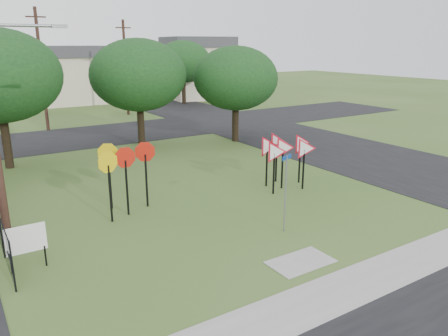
% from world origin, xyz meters
% --- Properties ---
extents(ground, '(140.00, 140.00, 0.00)m').
position_xyz_m(ground, '(0.00, 0.00, 0.00)').
color(ground, '#36541F').
extents(sidewalk, '(30.00, 1.60, 0.02)m').
position_xyz_m(sidewalk, '(0.00, -4.20, 0.01)').
color(sidewalk, gray).
rests_on(sidewalk, ground).
extents(planting_strip, '(30.00, 0.80, 0.02)m').
position_xyz_m(planting_strip, '(0.00, -5.40, 0.01)').
color(planting_strip, '#36541F').
rests_on(planting_strip, ground).
extents(street_right, '(8.00, 50.00, 0.02)m').
position_xyz_m(street_right, '(12.00, 10.00, 0.01)').
color(street_right, black).
rests_on(street_right, ground).
extents(street_far, '(60.00, 8.00, 0.02)m').
position_xyz_m(street_far, '(0.00, 20.00, 0.01)').
color(street_far, black).
rests_on(street_far, ground).
extents(curb_pad, '(2.00, 1.20, 0.02)m').
position_xyz_m(curb_pad, '(0.00, -2.40, 0.01)').
color(curb_pad, gray).
rests_on(curb_pad, ground).
extents(street_name_sign, '(0.55, 0.21, 2.80)m').
position_xyz_m(street_name_sign, '(1.07, -0.34, 1.62)').
color(street_name_sign, gray).
rests_on(street_name_sign, ground).
extents(stop_sign_cluster, '(2.57, 1.65, 2.73)m').
position_xyz_m(stop_sign_cluster, '(-3.07, 4.42, 2.00)').
color(stop_sign_cluster, black).
rests_on(stop_sign_cluster, ground).
extents(yield_sign_cluster, '(3.12, 2.25, 2.45)m').
position_xyz_m(yield_sign_cluster, '(4.30, 3.55, 1.80)').
color(yield_sign_cluster, black).
rests_on(yield_sign_cluster, ground).
extents(info_board, '(1.13, 0.05, 1.41)m').
position_xyz_m(info_board, '(-7.07, 1.59, 0.94)').
color(info_board, black).
rests_on(info_board, ground).
extents(far_pole_a, '(1.40, 0.24, 9.00)m').
position_xyz_m(far_pole_a, '(-2.00, 24.00, 4.60)').
color(far_pole_a, '#3E251C').
rests_on(far_pole_a, ground).
extents(far_pole_b, '(1.40, 0.24, 8.50)m').
position_xyz_m(far_pole_b, '(6.00, 28.00, 4.35)').
color(far_pole_b, '#3E251C').
rests_on(far_pole_b, ground).
extents(house_mid, '(8.40, 8.40, 6.20)m').
position_xyz_m(house_mid, '(4.00, 40.00, 3.15)').
color(house_mid, beige).
rests_on(house_mid, ground).
extents(house_right, '(8.30, 8.30, 7.20)m').
position_xyz_m(house_right, '(18.00, 36.00, 3.65)').
color(house_right, beige).
rests_on(house_right, ground).
extents(tree_near_mid, '(6.00, 6.00, 6.80)m').
position_xyz_m(tree_near_mid, '(2.00, 15.00, 4.54)').
color(tree_near_mid, black).
rests_on(tree_near_mid, ground).
extents(tree_near_right, '(5.60, 5.60, 6.33)m').
position_xyz_m(tree_near_right, '(8.00, 13.00, 4.22)').
color(tree_near_right, black).
rests_on(tree_near_right, ground).
extents(tree_far_right, '(6.00, 6.00, 6.80)m').
position_xyz_m(tree_far_right, '(14.00, 32.00, 4.54)').
color(tree_far_right, black).
rests_on(tree_far_right, ground).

